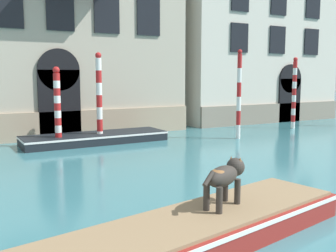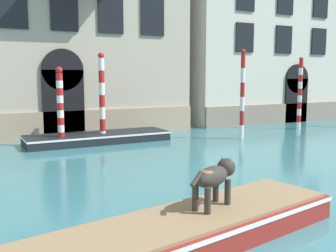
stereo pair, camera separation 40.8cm
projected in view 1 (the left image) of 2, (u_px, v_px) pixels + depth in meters
The scene contains 8 objects.
palazzo_right at pixel (246, 8), 26.32m from camera, with size 11.07×6.13×14.96m.
boat_foreground at pixel (174, 237), 6.49m from camera, with size 7.77×2.99×0.52m.
dog_on_deck at pixel (225, 176), 7.26m from camera, with size 1.23×0.72×0.87m.
boat_moored_near_palazzo at pixel (95, 138), 17.22m from camera, with size 6.30×1.98×0.42m.
mooring_pole_0 at pixel (99, 98), 16.95m from camera, with size 0.26×0.26×3.92m.
mooring_pole_1 at pixel (294, 93), 21.76m from camera, with size 0.24×0.24×3.93m.
mooring_pole_2 at pixel (239, 94), 18.13m from camera, with size 0.21×0.21×4.12m.
mooring_pole_3 at pixel (57, 107), 16.01m from camera, with size 0.28×0.28×3.30m.
Camera 1 is at (-5.87, 0.14, 2.94)m, focal length 42.00 mm.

